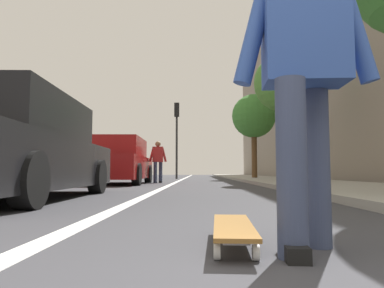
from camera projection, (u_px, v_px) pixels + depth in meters
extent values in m
plane|color=#38383D|center=(209.00, 185.00, 10.49)|extent=(80.00, 80.00, 0.00)
cube|color=silver|center=(184.00, 179.00, 20.48)|extent=(52.00, 0.16, 0.01)
cube|color=#9E9B93|center=(263.00, 179.00, 18.42)|extent=(52.00, 3.20, 0.10)
cube|color=gray|center=(292.00, 86.00, 22.81)|extent=(40.00, 1.20, 11.71)
cylinder|color=white|center=(217.00, 230.00, 2.18)|extent=(0.07, 0.03, 0.07)
cylinder|color=white|center=(245.00, 230.00, 2.17)|extent=(0.07, 0.03, 0.07)
cylinder|color=white|center=(217.00, 252.00, 1.59)|extent=(0.07, 0.03, 0.07)
cylinder|color=white|center=(256.00, 253.00, 1.57)|extent=(0.07, 0.03, 0.07)
cube|color=silver|center=(231.00, 222.00, 2.18)|extent=(0.07, 0.12, 0.02)
cube|color=silver|center=(236.00, 241.00, 1.58)|extent=(0.07, 0.12, 0.02)
cube|color=olive|center=(233.00, 226.00, 1.88)|extent=(0.85, 0.24, 0.02)
cylinder|color=#384260|center=(292.00, 167.00, 1.64)|extent=(0.14, 0.14, 0.82)
cylinder|color=#384260|center=(316.00, 168.00, 1.89)|extent=(0.14, 0.14, 0.82)
cube|color=black|center=(293.00, 251.00, 1.61)|extent=(0.26, 0.11, 0.07)
cube|color=#2D4C99|center=(304.00, 26.00, 1.81)|extent=(0.26, 0.41, 0.60)
cylinder|color=#2D4C99|center=(256.00, 27.00, 1.82)|extent=(0.10, 0.24, 0.60)
cylinder|color=#2D4C99|center=(353.00, 25.00, 1.79)|extent=(0.10, 0.24, 0.60)
cube|color=black|center=(10.00, 163.00, 5.12)|extent=(4.63, 2.04, 0.70)
cube|color=black|center=(6.00, 116.00, 5.02)|extent=(2.57, 1.82, 0.60)
cube|color=#4C606B|center=(42.00, 127.00, 6.27)|extent=(0.10, 1.66, 0.51)
cylinder|color=black|center=(97.00, 177.00, 6.53)|extent=(0.62, 0.24, 0.61)
cylinder|color=black|center=(29.00, 180.00, 3.70)|extent=(0.62, 0.24, 0.61)
cube|color=maroon|center=(116.00, 168.00, 11.71)|extent=(4.47, 1.97, 0.70)
cube|color=maroon|center=(115.00, 147.00, 11.62)|extent=(2.47, 1.78, 0.60)
cube|color=#4C606B|center=(122.00, 150.00, 12.83)|extent=(0.07, 1.66, 0.51)
cylinder|color=black|center=(99.00, 174.00, 13.07)|extent=(0.65, 0.23, 0.64)
cylinder|color=black|center=(148.00, 174.00, 13.07)|extent=(0.65, 0.23, 0.64)
cylinder|color=black|center=(74.00, 174.00, 10.33)|extent=(0.65, 0.23, 0.64)
cylinder|color=black|center=(137.00, 174.00, 10.33)|extent=(0.65, 0.23, 0.64)
cylinder|color=#2D2D2D|center=(177.00, 148.00, 20.64)|extent=(0.12, 0.12, 3.59)
cube|color=black|center=(177.00, 110.00, 20.81)|extent=(0.24, 0.28, 0.80)
sphere|color=#360606|center=(177.00, 106.00, 20.96)|extent=(0.16, 0.16, 0.16)
sphere|color=gold|center=(177.00, 110.00, 20.94)|extent=(0.16, 0.16, 0.16)
sphere|color=black|center=(177.00, 115.00, 20.92)|extent=(0.16, 0.16, 0.16)
cylinder|color=brown|center=(284.00, 143.00, 12.16)|extent=(0.29, 0.29, 2.75)
sphere|color=#4C8C38|center=(283.00, 83.00, 12.32)|extent=(2.00, 2.00, 2.00)
cylinder|color=brown|center=(254.00, 155.00, 18.71)|extent=(0.29, 0.29, 2.53)
sphere|color=#3D7F33|center=(254.00, 116.00, 18.87)|extent=(2.29, 2.29, 2.29)
cylinder|color=#384260|center=(161.00, 172.00, 12.90)|extent=(0.13, 0.13, 0.75)
cylinder|color=#384260|center=(155.00, 172.00, 12.67)|extent=(0.13, 0.13, 0.75)
cube|color=black|center=(161.00, 182.00, 12.88)|extent=(0.24, 0.09, 0.06)
cube|color=#B22D2D|center=(158.00, 154.00, 12.85)|extent=(0.22, 0.36, 0.55)
cylinder|color=#B22D2D|center=(164.00, 154.00, 12.84)|extent=(0.08, 0.21, 0.55)
cylinder|color=#B22D2D|center=(152.00, 154.00, 12.85)|extent=(0.08, 0.21, 0.55)
sphere|color=#936B4C|center=(158.00, 144.00, 12.88)|extent=(0.20, 0.20, 0.20)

